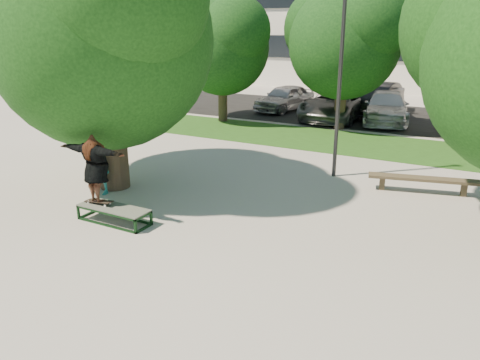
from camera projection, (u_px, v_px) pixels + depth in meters
The scene contains 15 objects.
ground at pixel (224, 228), 10.71m from camera, with size 120.00×120.00×0.00m, color gray.
grass_strip at pixel (369, 145), 18.19m from camera, with size 30.00×4.00×0.02m, color #1F4313.
asphalt_strip at pixel (381, 116), 24.07m from camera, with size 40.00×8.00×0.01m, color black.
tree_left at pixel (101, 25), 12.20m from camera, with size 6.96×5.95×7.12m.
bg_tree_left at pixel (222, 42), 21.77m from camera, with size 5.28×4.51×5.77m.
bg_tree_mid at pixel (344, 36), 20.03m from camera, with size 5.76×4.92×6.24m.
lamppost at pixel (340, 72), 13.45m from camera, with size 0.25×0.15×6.11m.
grind_box at pixel (114, 215), 10.96m from camera, with size 1.80×0.60×0.38m.
skater_rig at pixel (96, 168), 10.84m from camera, with size 1.99×0.58×1.69m.
bystander at pixel (98, 159), 12.65m from camera, with size 0.71×0.46×1.94m, color #1C6B68.
bench at pixel (423, 180), 12.86m from camera, with size 2.92×1.06×0.45m.
car_silver_a at pixel (285, 98), 25.48m from camera, with size 1.66×4.13×1.41m, color #A4A4A9.
car_dark at pixel (375, 98), 24.46m from camera, with size 1.73×4.97×1.64m, color black.
car_grey at pixel (336, 104), 23.05m from camera, with size 2.52×5.46×1.52m, color #5A5A5F.
car_silver_b at pixel (386, 107), 22.44m from camera, with size 2.01×4.95×1.44m, color silver.
Camera 1 is at (5.02, -8.47, 4.37)m, focal length 35.00 mm.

